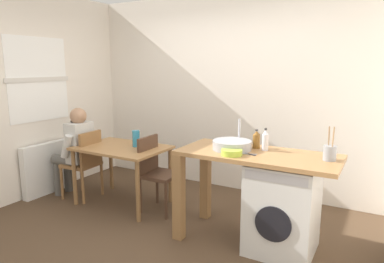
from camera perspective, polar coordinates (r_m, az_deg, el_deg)
The scene contains 18 objects.
ground_plane at distance 3.76m, azimuth -5.71°, elevation -16.65°, with size 5.46×5.46×0.00m, color #4C3826.
wall_back at distance 4.88m, azimuth 5.97°, elevation 6.29°, with size 4.60×0.10×2.70m, color silver.
wall_window_side at distance 4.93m, azimuth -26.97°, elevation 5.25°, with size 0.12×3.80×2.70m.
radiator at distance 5.17m, azimuth -22.49°, elevation -5.52°, with size 0.10×0.80×0.70m, color white.
dining_table at distance 4.40m, azimuth -11.48°, elevation -3.70°, with size 1.10×0.76×0.74m.
chair_person_seat at distance 4.74m, azimuth -17.18°, elevation -4.63°, with size 0.43×0.43×0.90m.
chair_opposite at distance 4.19m, azimuth -6.01°, elevation -6.22°, with size 0.41×0.41×0.90m.
seated_person at distance 4.81m, azimuth -18.70°, elevation -2.49°, with size 0.51×0.52×1.20m.
kitchen_counter at distance 3.44m, azimuth 7.33°, elevation -5.63°, with size 1.50×0.68×0.92m.
washing_machine at distance 3.41m, azimuth 14.72°, elevation -11.97°, with size 0.60×0.61×0.86m.
sink_basin at distance 3.41m, azimuth 6.61°, elevation -2.23°, with size 0.38×0.38×0.09m, color #9EA0A5.
tap at distance 3.55m, azimuth 7.78°, elevation -0.16°, with size 0.02×0.02×0.28m, color #B2B2B7.
bottle_tall_green at distance 3.49m, azimuth 10.57°, elevation -1.34°, with size 0.07×0.07×0.19m.
bottle_squat_brown at distance 3.41m, azimuth 11.99°, elevation -1.45°, with size 0.06×0.06×0.22m.
mixing_bowl at distance 3.20m, azimuth 6.56°, elevation -3.36°, with size 0.20×0.20×0.05m.
utensil_crock at distance 3.22m, azimuth 21.77°, elevation -3.26°, with size 0.11×0.11×0.30m.
vase at distance 4.34m, azimuth -9.21°, elevation -1.16°, with size 0.09×0.09×0.20m, color teal.
scissors at distance 3.25m, azimuth 9.35°, elevation -3.69°, with size 0.15×0.06×0.01m.
Camera 1 is at (1.95, -2.71, 1.73)m, focal length 32.36 mm.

